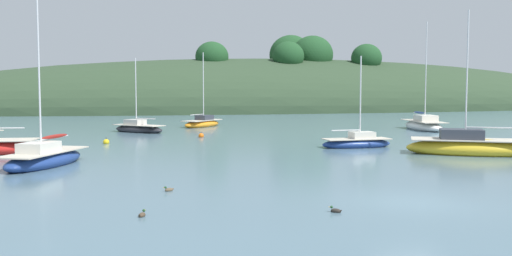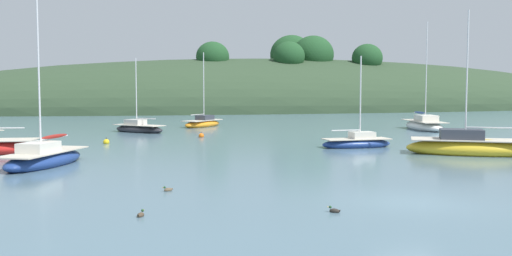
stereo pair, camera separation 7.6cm
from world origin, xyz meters
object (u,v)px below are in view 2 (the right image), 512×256
(duck_straggler, at_px, (168,190))
(sailboat_grey_yawl, at_px, (44,158))
(sailboat_navy_dinghy, at_px, (203,123))
(duck_lone_right, at_px, (141,215))
(sailboat_cream_ketch, at_px, (139,128))
(sailboat_black_sloop, at_px, (357,143))
(mooring_buoy_outer, at_px, (106,142))
(sailboat_blue_center, at_px, (424,125))
(duck_lone_left, at_px, (334,211))
(mooring_buoy_inner, at_px, (201,136))
(sailboat_white_near, at_px, (471,147))

(duck_straggler, bearing_deg, sailboat_grey_yawl, 121.48)
(sailboat_navy_dinghy, bearing_deg, duck_lone_right, -102.70)
(duck_straggler, bearing_deg, sailboat_cream_ketch, 88.65)
(sailboat_black_sloop, height_order, duck_lone_right, sailboat_black_sloop)
(mooring_buoy_outer, relative_size, duck_straggler, 1.30)
(sailboat_navy_dinghy, relative_size, duck_lone_right, 19.58)
(sailboat_blue_center, relative_size, sailboat_cream_ketch, 1.52)
(sailboat_navy_dinghy, relative_size, duck_lone_left, 21.37)
(mooring_buoy_outer, xyz_separation_m, duck_lone_right, (0.91, -23.48, -0.07))
(duck_lone_right, bearing_deg, duck_lone_left, -10.35)
(sailboat_cream_ketch, relative_size, sailboat_grey_yawl, 0.78)
(mooring_buoy_inner, bearing_deg, sailboat_white_near, -49.75)
(sailboat_blue_center, xyz_separation_m, duck_lone_left, (-22.70, -30.32, -0.39))
(sailboat_black_sloop, bearing_deg, mooring_buoy_outer, 156.60)
(sailboat_grey_yawl, bearing_deg, sailboat_black_sloop, 11.30)
(duck_lone_right, bearing_deg, mooring_buoy_inner, 76.29)
(mooring_buoy_outer, height_order, duck_straggler, mooring_buoy_outer)
(sailboat_black_sloop, xyz_separation_m, sailboat_navy_dinghy, (-6.42, 23.01, 0.04))
(mooring_buoy_outer, distance_m, mooring_buoy_inner, 8.21)
(sailboat_white_near, relative_size, mooring_buoy_inner, 16.36)
(duck_straggler, bearing_deg, sailboat_blue_center, 42.71)
(sailboat_navy_dinghy, distance_m, sailboat_blue_center, 22.23)
(sailboat_black_sloop, bearing_deg, duck_lone_left, -118.14)
(duck_lone_right, bearing_deg, sailboat_white_near, 28.62)
(sailboat_navy_dinghy, distance_m, duck_lone_right, 40.45)
(sailboat_cream_ketch, distance_m, sailboat_grey_yawl, 21.93)
(sailboat_black_sloop, bearing_deg, duck_lone_right, -132.94)
(sailboat_cream_ketch, distance_m, sailboat_white_near, 29.06)
(duck_lone_left, relative_size, duck_lone_right, 0.92)
(sailboat_white_near, bearing_deg, duck_straggler, -159.65)
(mooring_buoy_inner, bearing_deg, sailboat_cream_ketch, 123.92)
(sailboat_white_near, xyz_separation_m, duck_lone_right, (-20.05, -10.94, -0.39))
(sailboat_navy_dinghy, bearing_deg, sailboat_black_sloop, -74.41)
(duck_lone_left, bearing_deg, sailboat_white_near, 40.41)
(sailboat_cream_ketch, height_order, duck_lone_left, sailboat_cream_ketch)
(sailboat_black_sloop, height_order, duck_lone_left, sailboat_black_sloop)
(sailboat_black_sloop, bearing_deg, sailboat_white_near, -49.34)
(sailboat_black_sloop, relative_size, sailboat_cream_ketch, 0.91)
(sailboat_white_near, relative_size, sailboat_grey_yawl, 0.99)
(sailboat_grey_yawl, bearing_deg, sailboat_cream_ketch, 74.18)
(sailboat_white_near, relative_size, duck_straggler, 21.27)
(sailboat_black_sloop, xyz_separation_m, duck_lone_right, (-15.32, -16.46, -0.26))
(sailboat_cream_ketch, bearing_deg, duck_lone_right, -93.36)
(sailboat_grey_yawl, distance_m, mooring_buoy_outer, 11.32)
(sailboat_white_near, bearing_deg, duck_lone_right, -151.38)
(sailboat_cream_ketch, bearing_deg, sailboat_white_near, -51.53)
(sailboat_white_near, relative_size, duck_lone_left, 23.80)
(sailboat_navy_dinghy, distance_m, duck_straggler, 36.30)
(sailboat_navy_dinghy, bearing_deg, mooring_buoy_outer, -121.54)
(mooring_buoy_inner, distance_m, duck_straggler, 23.51)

